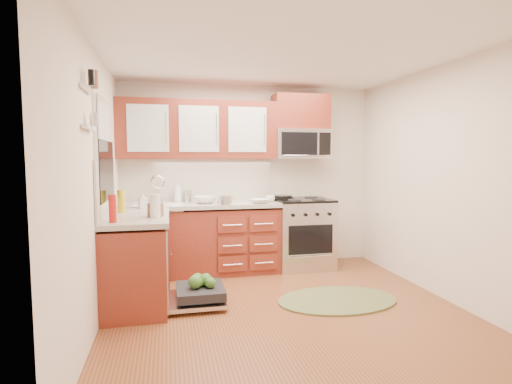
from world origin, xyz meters
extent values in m
plane|color=brown|center=(0.00, 0.00, 0.00)|extent=(3.50, 3.50, 0.00)
plane|color=white|center=(0.00, 0.00, 2.50)|extent=(3.50, 3.50, 0.00)
cube|color=silver|center=(0.00, 1.75, 1.25)|extent=(3.50, 0.04, 2.50)
cube|color=silver|center=(0.00, -1.75, 1.25)|extent=(3.50, 0.04, 2.50)
cube|color=silver|center=(-1.75, 0.00, 1.25)|extent=(0.04, 3.50, 2.50)
cube|color=silver|center=(1.75, 0.00, 1.25)|extent=(0.04, 3.50, 2.50)
cube|color=#5D1E14|center=(-0.73, 1.45, 0.42)|extent=(2.05, 0.60, 0.85)
cube|color=#5D1E14|center=(-1.45, 0.52, 0.42)|extent=(0.60, 1.25, 0.85)
cube|color=#ADA99E|center=(-0.72, 1.44, 0.90)|extent=(2.07, 0.64, 0.05)
cube|color=#ADA99E|center=(-1.44, 0.53, 0.90)|extent=(0.64, 1.27, 0.05)
cube|color=#BDB6A9|center=(-0.73, 1.74, 1.21)|extent=(2.05, 0.02, 0.57)
cube|color=#BDB6A9|center=(-1.74, 0.52, 1.21)|extent=(0.02, 1.25, 0.57)
cube|color=#5D1E14|center=(0.68, 1.57, 2.13)|extent=(0.76, 0.35, 0.47)
cube|color=white|center=(-1.71, 0.50, 1.88)|extent=(0.02, 0.96, 0.40)
cube|color=white|center=(-1.72, -0.35, 2.05)|extent=(0.04, 0.40, 0.03)
cube|color=white|center=(-1.72, -0.35, 1.75)|extent=(0.04, 0.40, 0.03)
cylinder|color=black|center=(0.40, 1.48, 0.98)|extent=(0.27, 0.27, 0.05)
cylinder|color=silver|center=(-0.43, 1.22, 0.98)|extent=(0.22, 0.22, 0.11)
cube|color=tan|center=(0.18, 1.55, 0.93)|extent=(0.29, 0.22, 0.02)
cylinder|color=silver|center=(-0.86, 1.62, 1.01)|extent=(0.13, 0.13, 0.16)
cylinder|color=white|center=(-1.25, 0.30, 1.04)|extent=(0.11, 0.11, 0.23)
cylinder|color=gold|center=(-1.62, 0.74, 1.05)|extent=(0.08, 0.08, 0.24)
cylinder|color=#B2170E|center=(-1.62, 0.07, 1.05)|extent=(0.07, 0.07, 0.25)
cube|color=brown|center=(-1.25, 0.35, 0.99)|extent=(0.16, 0.13, 0.14)
cube|color=#265FB5|center=(-1.25, 0.60, 1.01)|extent=(0.13, 0.10, 0.17)
imported|color=#999999|center=(0.03, 1.25, 0.95)|extent=(0.30, 0.30, 0.06)
imported|color=#999999|center=(-0.66, 1.41, 0.97)|extent=(0.36, 0.36, 0.09)
imported|color=#999999|center=(0.20, 1.36, 0.97)|extent=(0.13, 0.13, 0.09)
imported|color=#999999|center=(-1.00, 1.62, 1.07)|extent=(0.11, 0.11, 0.28)
imported|color=#999999|center=(-1.41, 1.05, 1.02)|extent=(0.11, 0.11, 0.19)
imported|color=#999999|center=(-1.25, 0.67, 1.00)|extent=(0.16, 0.16, 0.16)
camera|label=1|loc=(-1.13, -3.73, 1.52)|focal=28.00mm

